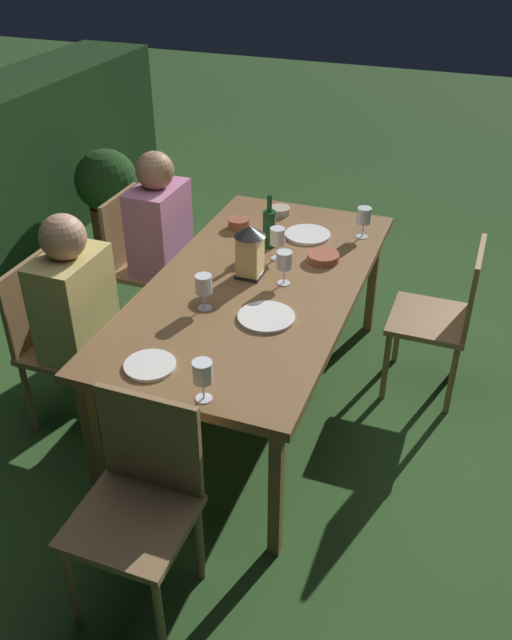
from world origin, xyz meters
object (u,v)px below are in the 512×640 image
at_px(wine_glass_c, 277,238).
at_px(potted_plant_by_hedge, 107,190).
at_px(wine_glass_e, 203,374).
at_px(chair_side_right_b, 142,258).
at_px(person_in_mustard, 88,318).
at_px(green_bottle_on_table, 269,228).
at_px(person_in_pink, 170,240).
at_px(wine_glass_b, 284,262).
at_px(plate_c, 150,365).
at_px(plate_a, 308,235).
at_px(lantern_centerpiece, 250,249).
at_px(chair_head_near, 140,498).
at_px(chair_side_left_b, 445,314).
at_px(dining_table, 256,291).
at_px(plate_b, 266,317).
at_px(chair_side_right_a, 57,336).
at_px(bowl_olives, 239,223).
at_px(bowl_bread, 323,257).
at_px(wine_glass_d, 364,217).
at_px(wine_glass_a, 204,286).

xyz_separation_m(wine_glass_c, potted_plant_by_hedge, (1.16, 1.73, -0.43)).
bearing_deg(wine_glass_e, chair_side_right_b, 36.97).
xyz_separation_m(person_in_mustard, green_bottle_on_table, (0.81, -0.62, 0.21)).
bearing_deg(person_in_pink, green_bottle_on_table, -95.33).
bearing_deg(wine_glass_b, plate_c, 160.53).
distance_m(plate_a, plate_c, 1.38).
bearing_deg(potted_plant_by_hedge, wine_glass_b, -127.09).
bearing_deg(lantern_centerpiece, chair_head_near, -177.81).
bearing_deg(chair_side_left_b, plate_c, 139.70).
xyz_separation_m(dining_table, plate_b, (-0.29, -0.16, 0.06)).
bearing_deg(wine_glass_e, chair_side_right_a, 65.37).
relative_size(chair_side_right_a, plate_c, 4.18).
height_order(wine_glass_c, plate_a, wine_glass_c).
height_order(chair_side_right_b, bowl_olives, chair_side_right_b).
distance_m(chair_side_right_b, bowl_olives, 0.65).
bearing_deg(bowl_bread, plate_b, 171.67).
height_order(dining_table, chair_head_near, chair_head_near).
bearing_deg(chair_side_right_b, wine_glass_c, -100.86).
xyz_separation_m(plate_c, potted_plant_by_hedge, (2.21, 1.55, -0.32)).
height_order(person_in_mustard, chair_side_left_b, person_in_mustard).
bearing_deg(wine_glass_d, chair_side_right_b, 100.31).
distance_m(person_in_mustard, wine_glass_a, 0.60).
bearing_deg(bowl_olives, wine_glass_d, -79.48).
relative_size(chair_side_right_b, plate_c, 4.18).
distance_m(chair_side_left_b, plate_c, 1.62).
xyz_separation_m(chair_side_left_b, wine_glass_d, (0.23, 0.51, 0.37)).
bearing_deg(wine_glass_d, person_in_mustard, 136.19).
relative_size(dining_table, lantern_centerpiece, 7.29).
height_order(lantern_centerpiece, plate_b, lantern_centerpiece).
bearing_deg(plate_a, plate_c, 169.64).
relative_size(person_in_mustard, person_in_pink, 1.00).
bearing_deg(wine_glass_b, chair_head_near, 174.03).
bearing_deg(potted_plant_by_hedge, wine_glass_c, -123.87).
bearing_deg(dining_table, wine_glass_b, -76.36).
xyz_separation_m(chair_side_right_a, person_in_pink, (0.87, -0.20, 0.15)).
relative_size(wine_glass_d, plate_c, 0.81).
bearing_deg(wine_glass_c, plate_c, 170.43).
relative_size(wine_glass_a, bowl_bread, 1.04).
xyz_separation_m(chair_side_left_b, wine_glass_c, (-0.17, 0.86, 0.37)).
xyz_separation_m(person_in_mustard, plate_b, (0.14, -0.84, 0.10)).
height_order(wine_glass_b, bowl_olives, wine_glass_b).
relative_size(lantern_centerpiece, wine_glass_a, 1.57).
relative_size(green_bottle_on_table, bowl_olives, 2.42).
relative_size(chair_side_right_b, potted_plant_by_hedge, 1.20).
distance_m(wine_glass_a, wine_glass_d, 1.09).
xyz_separation_m(person_in_pink, wine_glass_d, (0.23, -1.05, 0.21)).
bearing_deg(lantern_centerpiece, potted_plant_by_hedge, 50.37).
bearing_deg(dining_table, plate_a, -8.88).
distance_m(lantern_centerpiece, wine_glass_b, 0.18).
xyz_separation_m(plate_b, plate_c, (-0.50, 0.31, 0.00)).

